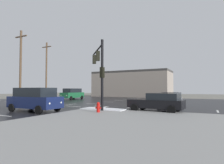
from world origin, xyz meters
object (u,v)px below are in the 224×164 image
traffic_signal_mast (99,65)px  utility_pole_far (46,70)px  sedan_black (158,102)px  fire_hydrant (98,107)px  utility_pole_mid (21,65)px  sedan_grey (171,100)px  suv_navy (35,99)px  suv_green (72,94)px

traffic_signal_mast → utility_pole_far: (-17.27, 9.95, 1.31)m
sedan_black → utility_pole_far: 24.48m
fire_hydrant → utility_pole_mid: bearing=164.9°
fire_hydrant → sedan_grey: size_ratio=0.17×
traffic_signal_mast → utility_pole_mid: size_ratio=0.62×
traffic_signal_mast → suv_navy: 6.34m
sedan_black → sedan_grey: 4.18m
fire_hydrant → sedan_grey: 8.54m
sedan_grey → fire_hydrant: bearing=-30.2°
traffic_signal_mast → utility_pole_far: 19.97m
sedan_black → sedan_grey: same height
fire_hydrant → sedan_grey: bearing=60.4°
sedan_black → utility_pole_far: size_ratio=0.44×
utility_pole_far → sedan_grey: bearing=-11.8°
sedan_grey → suv_navy: bearing=-49.5°
traffic_signal_mast → utility_pole_mid: (-13.24, 1.70, 0.95)m
sedan_grey → utility_pole_mid: size_ratio=0.47×
utility_pole_mid → utility_pole_far: utility_pole_far is taller
sedan_black → suv_green: size_ratio=0.96×
traffic_signal_mast → suv_navy: (-4.41, -3.38, -3.06)m
traffic_signal_mast → sedan_grey: (5.46, 5.22, -3.29)m
traffic_signal_mast → utility_pole_far: bearing=18.6°
suv_navy → suv_green: (-9.29, 16.37, 0.00)m
suv_navy → utility_pole_mid: bearing=150.4°
sedan_grey → traffic_signal_mast: bearing=-46.9°
traffic_signal_mast → sedan_black: (5.07, 1.05, -3.29)m
utility_pole_far → sedan_black: bearing=-21.7°
sedan_grey → suv_navy: size_ratio=0.94×
sedan_grey → utility_pole_mid: utility_pole_mid is taller
fire_hydrant → suv_green: bearing=134.5°
fire_hydrant → utility_pole_mid: (-14.47, 3.91, 4.56)m
fire_hydrant → sedan_black: bearing=40.4°
utility_pole_mid → suv_navy: bearing=-29.9°
traffic_signal_mast → sedan_grey: 8.24m
sedan_grey → utility_pole_mid: (-18.70, -3.51, 4.25)m
traffic_signal_mast → fire_hydrant: (1.24, -2.20, -3.61)m
traffic_signal_mast → sedan_grey: bearing=-87.8°
fire_hydrant → traffic_signal_mast: bearing=119.3°
sedan_black → suv_navy: size_ratio=0.96×
fire_hydrant → suv_green: size_ratio=0.16×
suv_green → utility_pole_far: utility_pole_far is taller
sedan_grey → suv_green: (-19.16, 7.77, 0.24)m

